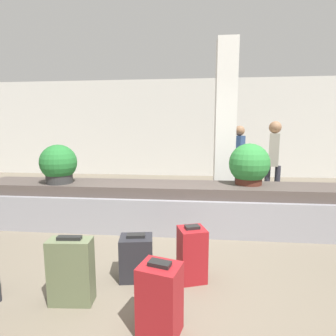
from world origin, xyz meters
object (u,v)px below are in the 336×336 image
pillar (225,127)px  potted_plant_1 (249,165)px  suitcase_7 (192,254)px  traveler_1 (239,155)px  suitcase_2 (136,257)px  suitcase_4 (160,299)px  traveler_0 (274,156)px  potted_plant_0 (59,165)px  suitcase_5 (71,271)px

pillar → potted_plant_1: pillar is taller
suitcase_7 → traveler_1: bearing=56.0°
suitcase_2 → traveler_1: (1.61, 3.69, 0.75)m
suitcase_4 → traveler_0: (1.84, 3.66, 0.75)m
pillar → potted_plant_0: size_ratio=5.22×
suitcase_2 → traveler_0: bearing=44.4°
pillar → potted_plant_0: bearing=-155.0°
suitcase_5 → traveler_0: 4.37m
suitcase_5 → suitcase_4: bearing=-23.3°
suitcase_7 → pillar: bearing=59.2°
suitcase_5 → potted_plant_0: size_ratio=1.02×
suitcase_7 → potted_plant_0: size_ratio=0.95×
suitcase_7 → potted_plant_0: (-2.12, 1.36, 0.72)m
suitcase_4 → traveler_1: bearing=89.3°
suitcase_2 → potted_plant_0: size_ratio=0.78×
suitcase_4 → suitcase_7: size_ratio=1.00×
suitcase_7 → suitcase_5: bearing=-174.0°
potted_plant_0 → traveler_0: (3.72, 1.55, 0.03)m
suitcase_4 → potted_plant_0: 2.92m
traveler_0 → traveler_1: bearing=51.6°
suitcase_5 → potted_plant_0: bearing=115.3°
suitcase_2 → suitcase_7: (0.57, 0.03, 0.05)m
suitcase_4 → suitcase_5: bearing=176.8°
suitcase_2 → suitcase_4: 0.80m
pillar → traveler_1: size_ratio=1.95×
pillar → potted_plant_1: 1.24m
potted_plant_0 → suitcase_7: bearing=-32.7°
potted_plant_1 → potted_plant_0: bearing=-176.1°
suitcase_4 → suitcase_2: bearing=130.6°
suitcase_4 → potted_plant_1: (1.09, 2.32, 0.73)m
suitcase_4 → potted_plant_1: bearing=80.3°
suitcase_4 → traveler_0: traveler_0 is taller
suitcase_2 → suitcase_7: 0.58m
suitcase_4 → traveler_0: size_ratio=0.34×
suitcase_5 → potted_plant_1: size_ratio=0.98×
potted_plant_0 → potted_plant_1: (2.97, 0.21, 0.00)m
potted_plant_1 → suitcase_2: bearing=-131.9°
potted_plant_0 → potted_plant_1: bearing=3.9°
pillar → suitcase_4: pillar is taller
suitcase_4 → suitcase_7: (0.23, 0.75, 0.00)m
traveler_0 → potted_plant_0: bearing=127.3°
suitcase_5 → suitcase_7: size_ratio=1.07×
suitcase_5 → traveler_1: bearing=58.4°
suitcase_2 → suitcase_4: bearing=-73.8°
potted_plant_1 → traveler_0: 1.54m
suitcase_4 → potted_plant_0: potted_plant_0 is taller
suitcase_4 → suitcase_7: bearing=88.4°
potted_plant_0 → potted_plant_1: potted_plant_1 is taller
suitcase_4 → traveler_0: 4.16m
traveler_0 → traveler_1: 0.94m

